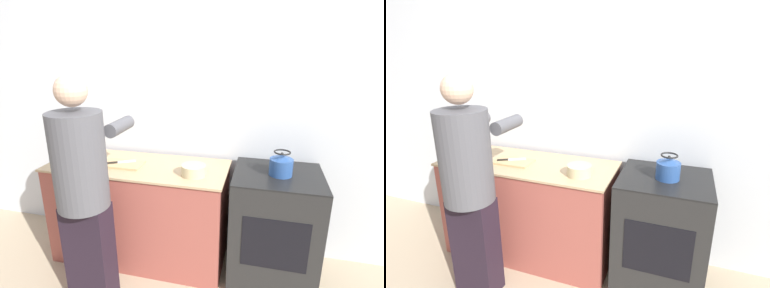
% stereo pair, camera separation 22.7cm
% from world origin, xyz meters
% --- Properties ---
extents(ground_plane, '(12.00, 12.00, 0.00)m').
position_xyz_m(ground_plane, '(0.00, 0.00, 0.00)').
color(ground_plane, tan).
extents(wall_back, '(8.00, 0.05, 2.60)m').
position_xyz_m(wall_back, '(0.00, 0.67, 1.30)').
color(wall_back, silver).
rests_on(wall_back, ground_plane).
extents(counter, '(1.53, 0.61, 0.90)m').
position_xyz_m(counter, '(-0.37, 0.29, 0.45)').
color(counter, '#9E4C42').
rests_on(counter, ground_plane).
extents(oven, '(0.67, 0.60, 0.93)m').
position_xyz_m(oven, '(0.79, 0.30, 0.46)').
color(oven, black).
rests_on(oven, ground_plane).
extents(person, '(0.40, 0.64, 1.69)m').
position_xyz_m(person, '(-0.52, -0.26, 0.91)').
color(person, black).
rests_on(person, ground_plane).
extents(cutting_board, '(0.34, 0.19, 0.02)m').
position_xyz_m(cutting_board, '(-0.48, 0.25, 0.90)').
color(cutting_board, tan).
rests_on(cutting_board, counter).
extents(knife, '(0.23, 0.14, 0.01)m').
position_xyz_m(knife, '(-0.51, 0.27, 0.92)').
color(knife, silver).
rests_on(knife, cutting_board).
extents(kettle, '(0.17, 0.17, 0.19)m').
position_xyz_m(kettle, '(0.80, 0.28, 1.01)').
color(kettle, '#284C8C').
rests_on(kettle, oven).
extents(bowl_prep, '(0.19, 0.19, 0.08)m').
position_xyz_m(bowl_prep, '(0.15, 0.19, 0.94)').
color(bowl_prep, '#C6B789').
rests_on(bowl_prep, counter).
extents(canister_jar, '(0.14, 0.14, 0.16)m').
position_xyz_m(canister_jar, '(-0.94, 0.28, 0.97)').
color(canister_jar, '#756047').
rests_on(canister_jar, counter).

